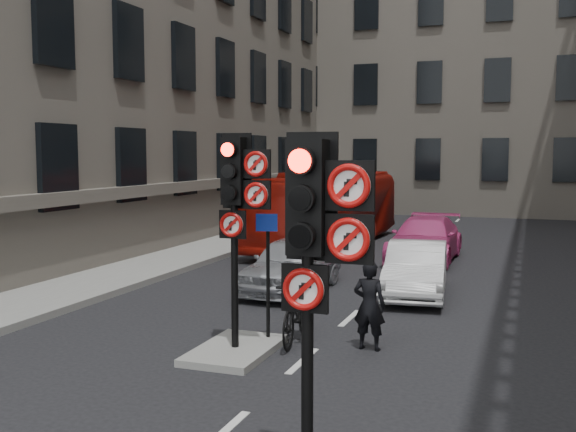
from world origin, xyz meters
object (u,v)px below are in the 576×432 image
Objects in this scene: signal_near at (316,236)px; info_sign at (268,258)px; bus_red at (328,209)px; car_pink at (425,239)px; motorcycle at (296,311)px; car_silver at (292,264)px; signal_far at (239,194)px; motorcyclist at (369,305)px; car_white at (416,269)px.

signal_near reaches higher than info_sign.
car_pink is at bearing -25.10° from bus_red.
signal_near is at bearing -74.32° from motorcycle.
car_silver is (-3.52, 9.18, -1.91)m from signal_near.
signal_far is 2.94m from motorcyclist.
bus_red is 4.41× the size of info_sign.
signal_far is at bearing -119.97° from info_sign.
car_silver is 0.41× the size of bus_red.
signal_near is 1.00× the size of signal_far.
signal_near is 0.76× the size of car_pink.
car_pink is at bearing 90.34° from car_white.
signal_near is 4.77m from signal_far.
info_sign is (-1.81, -4.92, 0.90)m from car_white.
signal_far is 5.64m from car_silver.
bus_red reaches higher than car_pink.
bus_red is at bearing 87.92° from info_sign.
car_pink reaches higher than car_white.
info_sign is (-2.39, 4.74, -1.05)m from signal_near.
motorcyclist reaches higher than car_silver.
bus_red is 6.26× the size of motorcyclist.
bus_red is (-4.93, 16.99, -1.24)m from signal_near.
car_silver is at bearing 111.01° from signal_near.
info_sign reaches higher than motorcycle.
signal_near is 15.02m from car_pink.
car_silver is at bearing 90.57° from info_sign.
bus_red reaches higher than motorcycle.
signal_near is at bearing -67.00° from car_silver.
motorcycle is (-1.94, 5.01, -2.02)m from signal_near.
signal_far is 2.31× the size of motorcyclist.
car_white is at bearing 70.32° from signal_far.
motorcycle is (-1.37, -4.65, -0.06)m from car_white.
bus_red is at bearing 106.18° from signal_near.
signal_near reaches higher than car_pink.
bus_red is (-3.79, 2.14, 0.66)m from car_pink.
motorcyclist reaches higher than car_pink.
car_pink is at bearing 79.82° from motorcycle.
bus_red is at bearing 151.12° from car_pink.
car_pink is 2.14× the size of info_sign.
car_pink is (-1.14, 14.85, -1.90)m from signal_near.
car_silver is 1.79× the size of info_sign.
car_white is 5.32m from info_sign.
motorcyclist is (2.90, -4.17, 0.10)m from car_silver.
bus_red is at bearing 102.19° from car_silver.
info_sign reaches higher than car_pink.
signal_far reaches higher than car_white.
bus_red reaches higher than car_white.
car_white is at bearing -87.36° from motorcyclist.
car_pink is at bearing -83.74° from motorcyclist.
motorcyclist is at bearing -5.14° from info_sign.
info_sign is at bearing -96.41° from car_pink.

